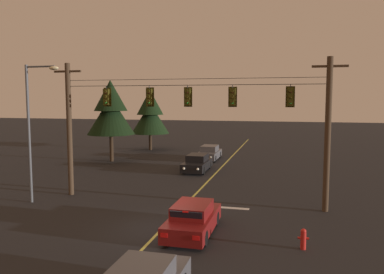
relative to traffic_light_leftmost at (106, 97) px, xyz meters
name	(u,v)px	position (x,y,z in m)	size (l,w,h in m)	color
ground_plane	(162,229)	(5.02, -4.79, -6.08)	(180.00, 180.00, 0.00)	black
lane_centre_stripe	(208,181)	(5.02, 6.02, -6.08)	(0.14, 60.00, 0.01)	#D1C64C
stop_bar_paint	(218,207)	(6.92, -0.58, -6.08)	(3.40, 0.36, 0.01)	silver
signal_span_assembly	(188,130)	(5.02, 0.02, -1.86)	(16.92, 0.32, 8.14)	#423021
traffic_light_leftmost	(106,97)	(0.00, 0.00, 0.00)	(0.48, 0.41, 1.22)	black
traffic_light_left_inner	(149,97)	(2.71, 0.00, 0.00)	(0.48, 0.41, 1.22)	black
traffic_light_centre	(187,97)	(5.00, 0.00, 0.00)	(0.48, 0.41, 1.22)	black
traffic_light_right_inner	(232,97)	(7.55, 0.00, 0.00)	(0.48, 0.41, 1.22)	black
traffic_light_rightmost	(290,97)	(10.63, 0.00, 0.00)	(0.48, 0.41, 1.22)	black
car_waiting_near_lane	(193,219)	(6.53, -4.97, -5.43)	(1.80, 4.33, 1.39)	maroon
car_oncoming_lead	(197,163)	(3.33, 9.62, -5.43)	(1.80, 4.42, 1.39)	black
car_oncoming_trailing	(209,153)	(3.13, 15.84, -5.43)	(1.80, 4.42, 1.39)	#4C4C51
street_lamp_corner	(33,121)	(-3.47, -2.16, -1.34)	(2.11, 0.30, 7.87)	#4C4F54
tree_verge_near	(111,110)	(-5.83, 12.58, -1.14)	(4.51, 4.51, 7.80)	#332316
tree_verge_far	(150,114)	(-5.10, 21.42, -1.82)	(4.45, 4.45, 7.07)	#332316
fire_hydrant	(303,238)	(11.22, -5.67, -5.64)	(0.44, 0.22, 0.84)	red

